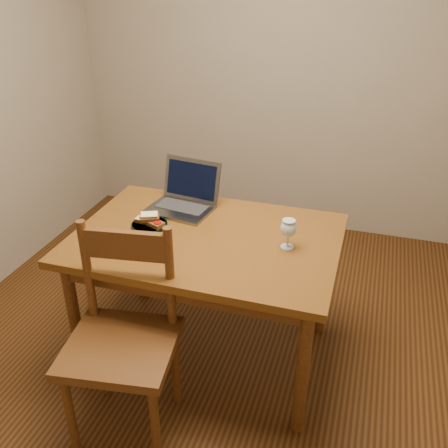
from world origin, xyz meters
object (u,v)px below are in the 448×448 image
(chair, at_px, (121,332))
(table, at_px, (206,251))
(milk_glass, at_px, (288,234))
(plate, at_px, (150,225))
(laptop, at_px, (185,195))

(chair, bearing_deg, table, 62.53)
(table, bearing_deg, milk_glass, 1.67)
(table, bearing_deg, plate, 178.52)
(laptop, bearing_deg, table, -44.74)
(table, xyz_separation_m, laptop, (-0.22, 0.29, 0.15))
(plate, bearing_deg, chair, -78.48)
(chair, relative_size, milk_glass, 3.55)
(table, xyz_separation_m, chair, (-0.19, -0.56, -0.12))
(table, bearing_deg, laptop, 127.59)
(chair, height_order, plate, chair)
(table, relative_size, milk_glass, 8.81)
(table, distance_m, laptop, 0.39)
(chair, relative_size, plate, 2.83)
(chair, xyz_separation_m, milk_glass, (0.60, 0.57, 0.28))
(table, relative_size, chair, 2.48)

